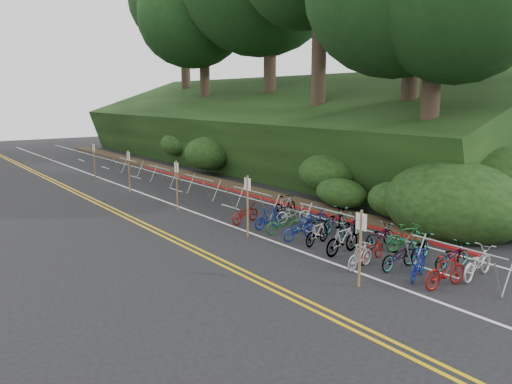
# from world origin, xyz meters

# --- Properties ---
(ground) EXTENTS (120.00, 120.00, 0.00)m
(ground) POSITION_xyz_m (0.00, 0.00, 0.00)
(ground) COLOR black
(ground) RESTS_ON ground
(road_markings) EXTENTS (7.47, 80.00, 0.01)m
(road_markings) POSITION_xyz_m (0.63, 10.10, 0.00)
(road_markings) COLOR gold
(road_markings) RESTS_ON ground
(red_curb) EXTENTS (0.25, 28.00, 0.10)m
(red_curb) POSITION_xyz_m (5.70, 12.00, 0.05)
(red_curb) COLOR maroon
(red_curb) RESTS_ON ground
(embankment) EXTENTS (14.30, 48.14, 9.11)m
(embankment) POSITION_xyz_m (12.96, 19.04, 2.57)
(embankment) COLOR black
(embankment) RESTS_ON ground
(bike_rack_front) EXTENTS (1.15, 3.12, 1.19)m
(bike_rack_front) POSITION_xyz_m (2.60, -2.94, 0.87)
(bike_rack_front) COLOR #9A9CA1
(bike_rack_front) RESTS_ON ground
(bike_racks_rest) EXTENTS (1.14, 23.00, 1.17)m
(bike_racks_rest) POSITION_xyz_m (3.00, 13.00, 0.85)
(bike_racks_rest) COLOR #9A9CA1
(bike_racks_rest) RESTS_ON ground
(signpost_near) EXTENTS (0.08, 0.40, 2.34)m
(signpost_near) POSITION_xyz_m (0.10, -1.37, 1.34)
(signpost_near) COLOR brown
(signpost_near) RESTS_ON ground
(signposts_rest) EXTENTS (0.08, 18.40, 2.50)m
(signposts_rest) POSITION_xyz_m (0.60, 14.00, 1.43)
(signposts_rest) COLOR brown
(signposts_rest) RESTS_ON ground
(bike_front) EXTENTS (0.66, 1.50, 0.87)m
(bike_front) POSITION_xyz_m (1.34, -0.31, 0.44)
(bike_front) COLOR #9E9EA3
(bike_front) RESTS_ON ground
(bike_valet) EXTENTS (3.39, 11.87, 1.08)m
(bike_valet) POSITION_xyz_m (2.99, 1.62, 0.46)
(bike_valet) COLOR maroon
(bike_valet) RESTS_ON ground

